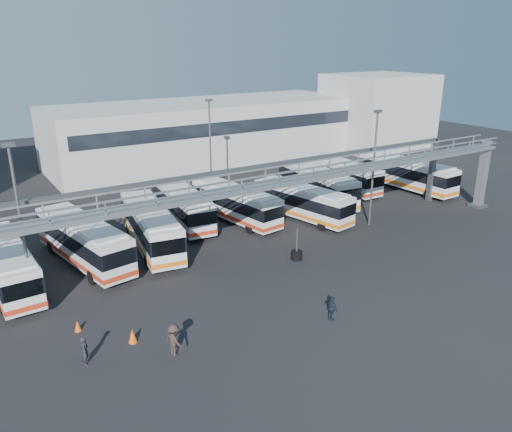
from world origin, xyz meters
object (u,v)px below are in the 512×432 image
bus_2 (83,240)px  bus_6 (302,201)px  pedestrian_c (174,340)px  pedestrian_a (85,351)px  cone_left (133,336)px  bus_8 (340,174)px  bus_9 (409,174)px  light_pole_mid (374,163)px  bus_1 (7,264)px  bus_4 (182,204)px  bus_5 (235,203)px  tire_stack (297,254)px  bus_7 (317,184)px  pedestrian_d (332,309)px  light_pole_left (20,218)px  light_pole_back (210,144)px  bus_3 (151,226)px  cone_right (78,326)px

bus_2 → bus_6: size_ratio=1.08×
bus_6 → pedestrian_c: bus_6 is taller
pedestrian_a → cone_left: pedestrian_a is taller
bus_8 → cone_left: bearing=-150.1°
bus_9 → light_pole_mid: bearing=-155.6°
bus_1 → bus_8: 34.68m
light_pole_mid → bus_4: (-13.87, 9.52, -3.93)m
bus_4 → bus_5: (4.32, -2.11, -0.05)m
bus_8 → tire_stack: (-15.34, -12.52, -1.42)m
bus_2 → pedestrian_a: bus_2 is taller
bus_4 → bus_7: 14.36m
pedestrian_d → tire_stack: size_ratio=0.63×
bus_2 → cone_left: (-0.59, -11.88, -1.48)m
bus_2 → bus_4: bearing=12.8°
light_pole_left → light_pole_back: same height
cone_left → bus_8: bearing=29.2°
bus_1 → tire_stack: bearing=-21.8°
bus_4 → pedestrian_a: bearing=-121.9°
bus_9 → tire_stack: 23.31m
bus_2 → bus_4: size_ratio=1.05×
pedestrian_a → bus_7: bearing=-38.9°
light_pole_back → cone_left: (-16.22, -21.45, -5.33)m
light_pole_back → bus_9: 22.05m
bus_9 → pedestrian_c: (-34.46, -14.62, -0.96)m
cone_left → tire_stack: size_ratio=0.32×
bus_2 → bus_3: bearing=-8.7°
bus_6 → bus_9: size_ratio=0.94×
pedestrian_c → cone_right: pedestrian_c is taller
bus_2 → bus_8: bus_2 is taller
bus_2 → bus_6: bearing=-12.4°
light_pole_left → light_pole_mid: bearing=-2.0°
bus_2 → tire_stack: bearing=-40.1°
light_pole_left → light_pole_mid: size_ratio=1.00×
bus_6 → bus_3: bearing=164.9°
bus_2 → bus_5: 14.22m
pedestrian_d → bus_3: bearing=13.4°
pedestrian_d → bus_7: bearing=-40.1°
bus_5 → bus_6: (5.46, -2.84, -0.02)m
bus_1 → cone_right: (2.42, -7.83, -1.43)m
light_pole_mid → bus_4: light_pole_mid is taller
pedestrian_d → bus_2: bearing=28.9°
bus_1 → bus_7: size_ratio=0.90×
bus_1 → pedestrian_c: 14.33m
bus_3 → bus_6: bearing=4.7°
bus_5 → cone_left: size_ratio=13.43×
cone_left → bus_6: bearing=28.7°
bus_8 → bus_9: bus_9 is taller
bus_1 → pedestrian_d: bus_1 is taller
light_pole_back → bus_9: size_ratio=0.91×
bus_6 → bus_9: bearing=-6.5°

